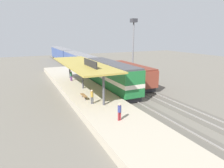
{
  "coord_description": "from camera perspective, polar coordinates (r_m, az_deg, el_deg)",
  "views": [
    {
      "loc": [
        -13.01,
        -28.02,
        8.87
      ],
      "look_at": [
        -1.38,
        -3.42,
        2.0
      ],
      "focal_mm": 31.94,
      "sensor_mm": 36.0,
      "label": 1
    }
  ],
  "objects": [
    {
      "name": "person_walking",
      "position": [
        23.29,
        -5.75,
        -3.43
      ],
      "size": [
        0.34,
        0.34,
        1.71
      ],
      "color": "#4C4C51",
      "rests_on": "platform"
    },
    {
      "name": "freight_car",
      "position": [
        35.1,
        5.37,
        2.78
      ],
      "size": [
        2.8,
        12.0,
        3.54
      ],
      "color": "#28282D",
      "rests_on": "track_far"
    },
    {
      "name": "track_far",
      "position": [
        34.25,
        6.61,
        -0.88
      ],
      "size": [
        3.2,
        110.0,
        0.16
      ],
      "color": "#565249",
      "rests_on": "ground"
    },
    {
      "name": "locomotive",
      "position": [
        31.37,
        -0.22,
        2.29
      ],
      "size": [
        2.93,
        14.43,
        4.44
      ],
      "color": "#28282D",
      "rests_on": "track_near"
    },
    {
      "name": "person_waiting",
      "position": [
        18.84,
        2.15,
        -7.71
      ],
      "size": [
        0.34,
        0.34,
        1.71
      ],
      "color": "maroon",
      "rests_on": "platform"
    },
    {
      "name": "platform_bench",
      "position": [
        25.36,
        -8.1,
        -3.24
      ],
      "size": [
        0.44,
        1.7,
        0.5
      ],
      "color": "#333338",
      "rests_on": "platform"
    },
    {
      "name": "ground_plane",
      "position": [
        33.0,
        2.77,
        -1.44
      ],
      "size": [
        120.0,
        120.0,
        0.0
      ],
      "primitive_type": "plane",
      "color": "#666056"
    },
    {
      "name": "station_canopy",
      "position": [
        29.48,
        -8.49,
        5.56
      ],
      "size": [
        5.2,
        18.0,
        4.7
      ],
      "color": "#47474C",
      "rests_on": "platform"
    },
    {
      "name": "track_near",
      "position": [
        32.13,
        -0.38,
        -1.8
      ],
      "size": [
        3.2,
        110.0,
        0.16
      ],
      "color": "#565249",
      "rests_on": "ground"
    },
    {
      "name": "passenger_carriage_rear",
      "position": [
        68.17,
        -14.34,
        8.22
      ],
      "size": [
        2.9,
        20.0,
        4.24
      ],
      "color": "#28282D",
      "rests_on": "track_near"
    },
    {
      "name": "light_mast",
      "position": [
        40.09,
        6.14,
        13.42
      ],
      "size": [
        1.1,
        1.1,
        11.7
      ],
      "color": "slate",
      "rests_on": "ground"
    },
    {
      "name": "passenger_carriage_front",
      "position": [
        48.06,
        -9.41,
        6.14
      ],
      "size": [
        2.9,
        20.0,
        4.24
      ],
      "color": "#28282D",
      "rests_on": "track_near"
    },
    {
      "name": "person_boarding",
      "position": [
        35.41,
        -11.61,
        2.45
      ],
      "size": [
        0.34,
        0.34,
        1.71
      ],
      "color": "#663375",
      "rests_on": "platform"
    },
    {
      "name": "platform",
      "position": [
        30.44,
        -8.26,
        -2.04
      ],
      "size": [
        6.0,
        44.0,
        0.9
      ],
      "primitive_type": "cube",
      "color": "#A89E89",
      "rests_on": "ground"
    }
  ]
}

